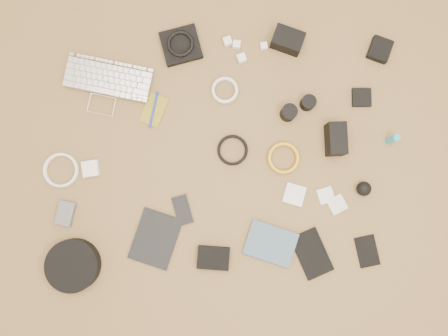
{
  "coord_description": "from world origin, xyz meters",
  "views": [
    {
      "loc": [
        0.01,
        -0.15,
        1.79
      ],
      "look_at": [
        0.02,
        -0.03,
        0.02
      ],
      "focal_mm": 35.0,
      "sensor_mm": 36.0,
      "label": 1
    }
  ],
  "objects_px": {
    "dslr_camera": "(288,40)",
    "headphone_case": "(73,265)",
    "tablet": "(156,239)",
    "laptop": "(106,90)",
    "phone": "(183,210)",
    "paperback": "(265,261)"
  },
  "relations": [
    {
      "from": "dslr_camera",
      "to": "phone",
      "type": "distance_m",
      "value": 0.82
    },
    {
      "from": "dslr_camera",
      "to": "phone",
      "type": "height_order",
      "value": "dslr_camera"
    },
    {
      "from": "tablet",
      "to": "headphone_case",
      "type": "bearing_deg",
      "value": -143.95
    },
    {
      "from": "laptop",
      "to": "tablet",
      "type": "height_order",
      "value": "laptop"
    },
    {
      "from": "tablet",
      "to": "phone",
      "type": "xyz_separation_m",
      "value": [
        0.11,
        0.11,
        -0.0
      ]
    },
    {
      "from": "tablet",
      "to": "laptop",
      "type": "bearing_deg",
      "value": 127.45
    },
    {
      "from": "dslr_camera",
      "to": "tablet",
      "type": "bearing_deg",
      "value": -103.66
    },
    {
      "from": "laptop",
      "to": "tablet",
      "type": "relative_size",
      "value": 1.65
    },
    {
      "from": "headphone_case",
      "to": "phone",
      "type": "bearing_deg",
      "value": 23.98
    },
    {
      "from": "dslr_camera",
      "to": "phone",
      "type": "bearing_deg",
      "value": -101.8
    },
    {
      "from": "dslr_camera",
      "to": "laptop",
      "type": "bearing_deg",
      "value": -144.91
    },
    {
      "from": "dslr_camera",
      "to": "headphone_case",
      "type": "xyz_separation_m",
      "value": [
        -0.91,
        -0.87,
        -0.01
      ]
    },
    {
      "from": "headphone_case",
      "to": "tablet",
      "type": "bearing_deg",
      "value": 14.83
    },
    {
      "from": "headphone_case",
      "to": "dslr_camera",
      "type": "bearing_deg",
      "value": 43.83
    },
    {
      "from": "tablet",
      "to": "paperback",
      "type": "distance_m",
      "value": 0.45
    },
    {
      "from": "laptop",
      "to": "phone",
      "type": "height_order",
      "value": "laptop"
    },
    {
      "from": "dslr_camera",
      "to": "headphone_case",
      "type": "height_order",
      "value": "dslr_camera"
    },
    {
      "from": "dslr_camera",
      "to": "headphone_case",
      "type": "bearing_deg",
      "value": -113.39
    },
    {
      "from": "tablet",
      "to": "phone",
      "type": "relative_size",
      "value": 1.81
    },
    {
      "from": "laptop",
      "to": "paperback",
      "type": "height_order",
      "value": "laptop"
    },
    {
      "from": "dslr_camera",
      "to": "headphone_case",
      "type": "relative_size",
      "value": 0.59
    },
    {
      "from": "laptop",
      "to": "dslr_camera",
      "type": "distance_m",
      "value": 0.78
    }
  ]
}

